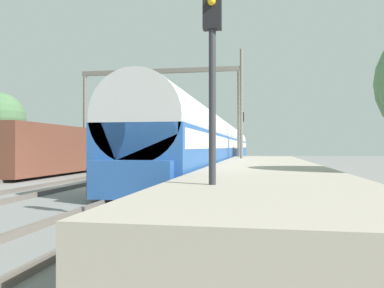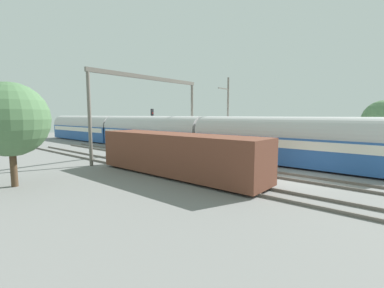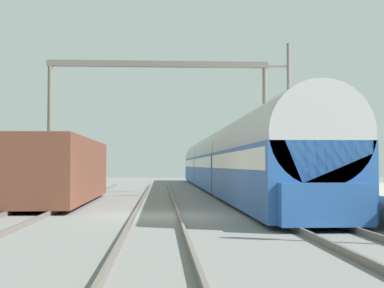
{
  "view_description": "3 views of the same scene",
  "coord_description": "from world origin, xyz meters",
  "views": [
    {
      "loc": [
        7.93,
        -15.57,
        1.64
      ],
      "look_at": [
        4.32,
        4.97,
        1.8
      ],
      "focal_mm": 36.47,
      "sensor_mm": 36.0,
      "label": 1
    },
    {
      "loc": [
        -17.2,
        -5.57,
        4.12
      ],
      "look_at": [
        -0.91,
        8.31,
        1.77
      ],
      "focal_mm": 24.81,
      "sensor_mm": 36.0,
      "label": 2
    },
    {
      "loc": [
        0.13,
        -19.44,
        1.71
      ],
      "look_at": [
        2.16,
        17.79,
        3.08
      ],
      "focal_mm": 54.03,
      "sensor_mm": 36.0,
      "label": 3
    }
  ],
  "objects": [
    {
      "name": "person_crossing",
      "position": [
        5.87,
        15.44,
        1.03
      ],
      "size": [
        0.44,
        0.32,
        1.73
      ],
      "rotation": [
        0.0,
        0.0,
        3.36
      ],
      "color": "#3C3C3C",
      "rests_on": "ground"
    },
    {
      "name": "catenary_gantry",
      "position": [
        0.0,
        14.47,
        5.67
      ],
      "size": [
        13.04,
        0.28,
        7.86
      ],
      "color": "#69645C",
      "rests_on": "ground"
    },
    {
      "name": "passenger_train",
      "position": [
        4.32,
        19.52,
        1.97
      ],
      "size": [
        2.93,
        49.2,
        3.82
      ],
      "color": "#28569E",
      "rests_on": "ground"
    },
    {
      "name": "track_west",
      "position": [
        0.0,
        0.0,
        0.08
      ],
      "size": [
        1.52,
        60.0,
        0.16
      ],
      "color": "#655C54",
      "rests_on": "ground"
    },
    {
      "name": "ground",
      "position": [
        0.0,
        0.0,
        0.0
      ],
      "size": [
        120.0,
        120.0,
        0.0
      ],
      "primitive_type": "plane",
      "color": "slate"
    },
    {
      "name": "railway_signal_near",
      "position": [
        7.01,
        -7.99,
        3.11
      ],
      "size": [
        0.36,
        0.3,
        4.84
      ],
      "color": "#2D2D33",
      "rests_on": "ground"
    },
    {
      "name": "catenary_pole_east_mid",
      "position": [
        6.67,
        9.82,
        4.15
      ],
      "size": [
        1.9,
        0.2,
        8.0
      ],
      "color": "#69645C",
      "rests_on": "ground"
    },
    {
      "name": "railway_signal_far",
      "position": [
        6.24,
        21.34,
        3.15
      ],
      "size": [
        0.36,
        0.3,
        4.92
      ],
      "color": "#2D2D33",
      "rests_on": "ground"
    },
    {
      "name": "track_east",
      "position": [
        4.32,
        0.0,
        0.08
      ],
      "size": [
        1.52,
        60.0,
        0.16
      ],
      "color": "#655C54",
      "rests_on": "ground"
    },
    {
      "name": "freight_car",
      "position": [
        -4.32,
        6.77,
        1.47
      ],
      "size": [
        2.8,
        13.0,
        2.7
      ],
      "color": "brown",
      "rests_on": "ground"
    },
    {
      "name": "platform",
      "position": [
        8.14,
        2.0,
        0.45
      ],
      "size": [
        4.4,
        28.0,
        0.9
      ],
      "color": "#A39989",
      "rests_on": "ground"
    }
  ]
}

